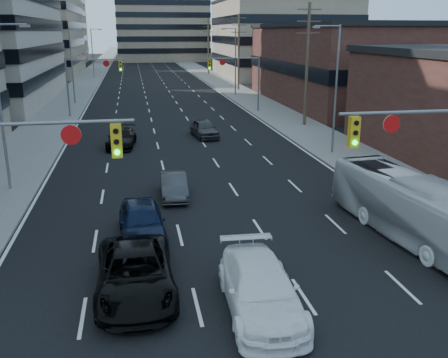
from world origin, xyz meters
TOP-DOWN VIEW (x-y plane):
  - road_surface at (0.00, 130.00)m, footprint 18.00×300.00m
  - sidewalk_left at (-11.50, 130.00)m, footprint 5.00×300.00m
  - sidewalk_right at (11.50, 130.00)m, footprint 5.00×300.00m
  - office_left_far at (-24.00, 100.00)m, footprint 20.00×30.00m
  - storefront_right_mid at (24.00, 50.00)m, footprint 20.00×30.00m
  - office_right_far at (25.00, 88.00)m, footprint 22.00×28.00m
  - bg_block_left at (-28.00, 140.00)m, footprint 24.00×24.00m
  - bg_block_right at (32.00, 130.00)m, footprint 22.00×22.00m
  - signal_near_left at (-7.45, 8.00)m, footprint 6.59×0.33m
  - signal_near_right at (7.45, 8.00)m, footprint 6.59×0.33m
  - signal_far_left at (-7.68, 45.00)m, footprint 6.09×0.33m
  - signal_far_right at (7.68, 45.00)m, footprint 6.09×0.33m
  - utility_pole_block at (12.20, 36.00)m, footprint 2.20×0.28m
  - utility_pole_midblock at (12.20, 66.00)m, footprint 2.20×0.28m
  - utility_pole_distant at (12.20, 96.00)m, footprint 2.20×0.28m
  - streetlight_left_near at (-10.34, 20.00)m, footprint 2.03×0.22m
  - streetlight_left_mid at (-10.34, 55.00)m, footprint 2.03×0.22m
  - streetlight_left_far at (-10.34, 90.00)m, footprint 2.03×0.22m
  - streetlight_right_near at (10.34, 25.00)m, footprint 2.03×0.22m
  - streetlight_right_far at (10.34, 60.00)m, footprint 2.03×0.22m
  - black_pickup at (-3.73, 7.19)m, footprint 2.62×5.58m
  - white_van at (0.14, 5.41)m, footprint 2.41×5.50m
  - transit_bus at (7.93, 10.00)m, footprint 3.26×9.93m
  - sedan_blue at (-3.40, 11.89)m, footprint 2.10×4.81m
  - sedan_grey_center at (-1.60, 17.29)m, footprint 1.44×3.91m
  - sedan_black_far at (-4.52, 30.13)m, footprint 2.47×4.98m
  - sedan_grey_right at (2.23, 32.59)m, footprint 2.24×4.53m

SIDE VIEW (x-z plane):
  - road_surface at x=0.00m, z-range 0.00..0.02m
  - sidewalk_left at x=-11.50m, z-range 0.00..0.15m
  - sidewalk_right at x=11.50m, z-range 0.00..0.15m
  - sedan_grey_center at x=-1.60m, z-range 0.00..1.28m
  - sedan_black_far at x=-4.52m, z-range 0.00..1.39m
  - sedan_grey_right at x=2.23m, z-range 0.00..1.49m
  - black_pickup at x=-3.73m, z-range 0.00..1.54m
  - white_van at x=0.14m, z-range 0.00..1.57m
  - sedan_blue at x=-3.40m, z-range 0.00..1.61m
  - transit_bus at x=7.93m, z-range 0.00..2.72m
  - signal_far_left at x=-7.68m, z-range 1.30..7.30m
  - signal_far_right at x=7.68m, z-range 1.30..7.30m
  - signal_near_left at x=-7.45m, z-range 1.33..7.33m
  - signal_near_right at x=7.45m, z-range 1.33..7.33m
  - storefront_right_mid at x=24.00m, z-range 0.00..9.00m
  - streetlight_left_near at x=-10.34m, z-range 0.55..9.55m
  - streetlight_left_mid at x=-10.34m, z-range 0.55..9.55m
  - streetlight_left_far at x=-10.34m, z-range 0.55..9.55m
  - streetlight_right_near at x=10.34m, z-range 0.55..9.55m
  - streetlight_right_far at x=10.34m, z-range 0.55..9.55m
  - utility_pole_block at x=12.20m, z-range 0.28..11.28m
  - utility_pole_midblock at x=12.20m, z-range 0.28..11.28m
  - utility_pole_distant at x=12.20m, z-range 0.28..11.28m
  - bg_block_right at x=32.00m, z-range 0.00..12.00m
  - office_right_far at x=25.00m, z-range 0.00..14.00m
  - office_left_far at x=-24.00m, z-range 0.00..16.00m
  - bg_block_left at x=-28.00m, z-range 0.00..20.00m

